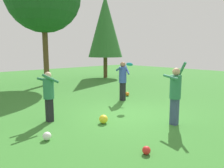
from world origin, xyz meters
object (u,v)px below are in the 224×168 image
person_catcher (123,78)px  ball_white (47,136)px  ball_red (146,150)px  tree_far_right (105,26)px  frisbee (130,64)px  ball_orange (127,94)px  ball_yellow (103,119)px  person_thrower (175,91)px  person_bystander (49,92)px

person_catcher → ball_white: size_ratio=8.06×
ball_red → tree_far_right: 14.53m
frisbee → ball_orange: bearing=45.5°
ball_white → tree_far_right: (9.75, 8.80, 4.15)m
person_catcher → ball_white: (-4.68, -1.82, -0.95)m
ball_yellow → tree_far_right: bearing=48.4°
person_catcher → ball_red: (-3.41, -4.06, -0.97)m
person_thrower → ball_white: (-3.47, 1.60, -0.96)m
ball_white → person_catcher: bearing=21.3°
tree_far_right → ball_red: bearing=-127.6°
person_thrower → frisbee: (0.82, 2.66, 0.66)m
person_catcher → frisbee: 1.08m
frisbee → ball_orange: size_ratio=1.72×
ball_orange → person_thrower: bearing=-117.9°
ball_white → person_bystander: bearing=60.1°
person_thrower → ball_yellow: bearing=61.5°
person_catcher → person_bystander: person_catcher is taller
person_catcher → tree_far_right: bearing=170.7°
ball_yellow → tree_far_right: (7.83, 8.81, 4.12)m
person_thrower → person_bystander: (-2.70, 2.94, -0.10)m
tree_far_right → frisbee: bearing=-125.2°
ball_orange → ball_yellow: bearing=-147.1°
ball_yellow → tree_far_right: 12.49m
ball_white → ball_orange: size_ratio=1.07×
person_catcher → ball_white: person_catcher is taller
person_catcher → ball_red: person_catcher is taller
ball_yellow → ball_orange: 4.33m
person_catcher → tree_far_right: (5.08, 6.98, 3.20)m
person_bystander → ball_orange: 4.97m
frisbee → ball_yellow: frisbee is taller
ball_white → ball_orange: 6.04m
ball_orange → tree_far_right: 8.75m
person_bystander → ball_yellow: (1.15, -1.36, -0.83)m
frisbee → ball_red: size_ratio=1.87×
frisbee → tree_far_right: 9.80m
person_thrower → person_bystander: 3.99m
ball_yellow → ball_white: 1.92m
frisbee → ball_white: 4.71m
tree_far_right → person_bystander: bearing=-140.3°
person_bystander → ball_yellow: bearing=-45.1°
ball_yellow → ball_red: bearing=-106.5°
ball_red → tree_far_right: (8.49, 11.04, 4.17)m
person_thrower → ball_orange: 4.57m
person_thrower → tree_far_right: bearing=-13.9°
ball_white → frisbee: bearing=13.9°
person_thrower → tree_far_right: 12.56m
ball_yellow → ball_red: 2.32m
person_bystander → ball_red: person_bystander is taller
ball_white → tree_far_right: bearing=42.1°
frisbee → tree_far_right: size_ratio=0.05×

